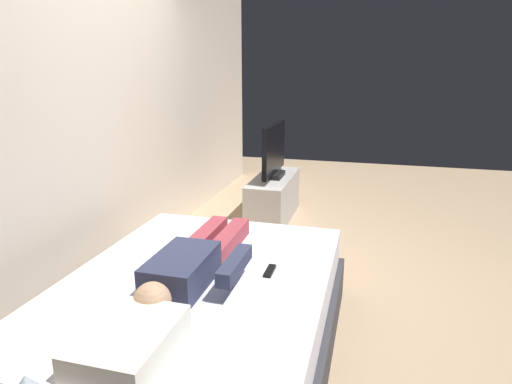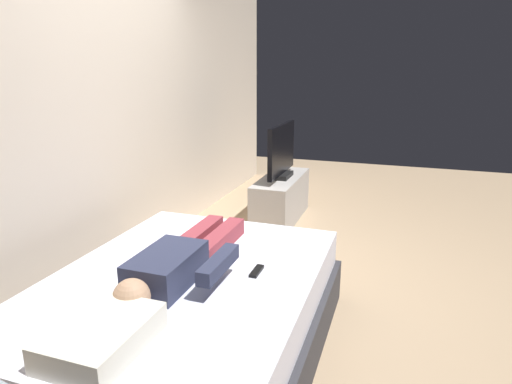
{
  "view_description": "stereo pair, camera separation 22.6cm",
  "coord_description": "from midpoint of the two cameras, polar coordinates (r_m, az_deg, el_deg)",
  "views": [
    {
      "loc": [
        -3.03,
        -0.69,
        1.68
      ],
      "look_at": [
        0.31,
        0.22,
        0.69
      ],
      "focal_mm": 30.74,
      "sensor_mm": 36.0,
      "label": 1
    },
    {
      "loc": [
        -2.97,
        -0.91,
        1.68
      ],
      "look_at": [
        0.31,
        0.22,
        0.69
      ],
      "focal_mm": 30.74,
      "sensor_mm": 36.0,
      "label": 2
    }
  ],
  "objects": [
    {
      "name": "ground_plane",
      "position": [
        3.53,
        3.62,
        -12.52
      ],
      "size": [
        10.0,
        10.0,
        0.0
      ],
      "primitive_type": "plane",
      "color": "tan"
    },
    {
      "name": "back_wall",
      "position": [
        4.05,
        -14.04,
        11.51
      ],
      "size": [
        6.4,
        0.1,
        2.8
      ],
      "primitive_type": "cube",
      "color": "beige",
      "rests_on": "ground"
    },
    {
      "name": "bed",
      "position": [
        2.68,
        -6.76,
        -16.15
      ],
      "size": [
        2.04,
        1.52,
        0.54
      ],
      "color": "#333338",
      "rests_on": "ground"
    },
    {
      "name": "pillow",
      "position": [
        1.99,
        -16.21,
        -17.64
      ],
      "size": [
        0.48,
        0.34,
        0.12
      ],
      "primitive_type": "cube",
      "color": "silver",
      "rests_on": "bed"
    },
    {
      "name": "person",
      "position": [
        2.54,
        -7.22,
        -8.86
      ],
      "size": [
        1.26,
        0.46,
        0.18
      ],
      "color": "#2D334C",
      "rests_on": "bed"
    },
    {
      "name": "remote",
      "position": [
        2.56,
        2.65,
        -10.28
      ],
      "size": [
        0.15,
        0.04,
        0.02
      ],
      "primitive_type": "cube",
      "color": "black",
      "rests_on": "bed"
    },
    {
      "name": "tv_stand",
      "position": [
        4.95,
        4.55,
        -0.9
      ],
      "size": [
        1.1,
        0.4,
        0.5
      ],
      "primitive_type": "cube",
      "color": "#B7B2AD",
      "rests_on": "ground"
    },
    {
      "name": "tv",
      "position": [
        4.82,
        4.69,
        5.19
      ],
      "size": [
        0.88,
        0.2,
        0.59
      ],
      "color": "black",
      "rests_on": "tv_stand"
    }
  ]
}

